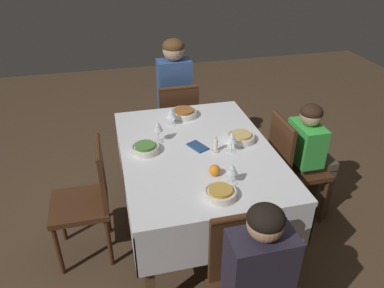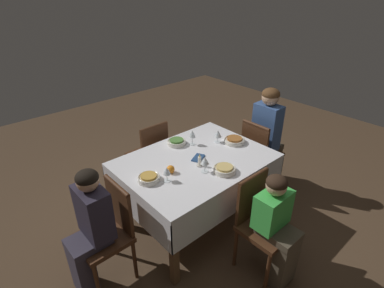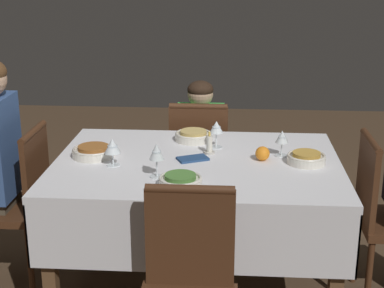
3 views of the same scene
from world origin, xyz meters
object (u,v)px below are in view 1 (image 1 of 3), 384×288
(wine_glass_north, at_px, (232,138))
(napkin_red_folded, at_px, (198,147))
(chair_north, at_px, (292,163))
(chair_west, at_px, (177,121))
(chair_south, at_px, (88,197))
(bowl_east, at_px, (221,193))
(candle_centerpiece, at_px, (215,146))
(dining_table, at_px, (197,161))
(bowl_west, at_px, (184,113))
(bowl_south, at_px, (145,148))
(person_adult_denim, at_px, (174,95))
(orange_fruit, at_px, (215,170))
(chair_east, at_px, (248,287))
(bowl_north, at_px, (241,137))
(wine_glass_west, at_px, (171,113))
(person_child_green, at_px, (311,156))
(wine_glass_east, at_px, (232,170))
(wine_glass_south, at_px, (158,127))

(wine_glass_north, bearing_deg, napkin_red_folded, -118.33)
(chair_north, relative_size, wine_glass_north, 6.09)
(chair_west, bearing_deg, chair_south, 49.75)
(bowl_east, bearing_deg, candle_centerpiece, 167.15)
(chair_north, xyz_separation_m, bowl_east, (0.57, -0.76, 0.29))
(dining_table, distance_m, napkin_red_folded, 0.11)
(bowl_west, height_order, wine_glass_north, wine_glass_north)
(dining_table, xyz_separation_m, bowl_south, (-0.05, -0.35, 0.12))
(person_adult_denim, xyz_separation_m, orange_fruit, (1.41, -0.03, 0.09))
(wine_glass_north, bearing_deg, bowl_east, -25.26)
(chair_east, distance_m, wine_glass_north, 0.96)
(bowl_west, height_order, candle_centerpiece, candle_centerpiece)
(chair_north, distance_m, bowl_north, 0.52)
(wine_glass_west, bearing_deg, chair_south, -58.09)
(bowl_west, height_order, wine_glass_west, wine_glass_west)
(person_child_green, distance_m, wine_glass_east, 0.98)
(chair_west, distance_m, candle_centerpiece, 1.05)
(dining_table, relative_size, bowl_east, 7.51)
(bowl_east, xyz_separation_m, orange_fruit, (-0.21, 0.02, 0.01))
(person_adult_denim, distance_m, candle_centerpiece, 1.15)
(person_adult_denim, bearing_deg, chair_north, 123.74)
(chair_north, bearing_deg, person_child_green, -90.00)
(chair_west, relative_size, wine_glass_east, 6.62)
(chair_east, bearing_deg, wine_glass_west, 95.22)
(chair_south, distance_m, napkin_red_folded, 0.82)
(bowl_north, bearing_deg, chair_east, -17.21)
(wine_glass_north, xyz_separation_m, candle_centerpiece, (-0.03, -0.10, -0.07))
(bowl_east, distance_m, napkin_red_folded, 0.55)
(person_child_green, bearing_deg, wine_glass_west, 70.31)
(chair_east, distance_m, bowl_west, 1.50)
(chair_west, relative_size, wine_glass_west, 6.53)
(chair_south, relative_size, bowl_north, 4.40)
(dining_table, xyz_separation_m, candle_centerpiece, (0.05, 0.11, 0.14))
(person_adult_denim, height_order, wine_glass_west, person_adult_denim)
(person_child_green, height_order, bowl_south, person_child_green)
(bowl_north, bearing_deg, bowl_west, -147.66)
(bowl_east, xyz_separation_m, napkin_red_folded, (-0.55, 0.01, -0.02))
(person_adult_denim, height_order, bowl_south, person_adult_denim)
(chair_east, bearing_deg, napkin_red_folded, 90.78)
(chair_east, distance_m, bowl_north, 1.08)
(chair_south, distance_m, wine_glass_south, 0.67)
(chair_north, xyz_separation_m, napkin_red_folded, (0.01, -0.75, 0.26))
(chair_east, relative_size, bowl_south, 4.62)
(wine_glass_east, distance_m, bowl_south, 0.65)
(wine_glass_west, height_order, bowl_east, wine_glass_west)
(dining_table, bearing_deg, bowl_south, -98.58)
(chair_west, height_order, orange_fruit, chair_west)
(dining_table, relative_size, person_adult_denim, 1.14)
(wine_glass_west, bearing_deg, chair_east, 5.22)
(chair_west, height_order, bowl_west, chair_west)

